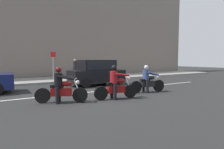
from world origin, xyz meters
name	(u,v)px	position (x,y,z in m)	size (l,w,h in m)	color
ground_plane	(93,95)	(0.00, 0.00, 0.00)	(80.00, 80.00, 0.00)	#262626
sidewalk_slab	(52,80)	(0.00, 8.00, 0.07)	(40.00, 4.40, 0.14)	gray
building_facade	(42,22)	(0.00, 11.40, 5.62)	(40.00, 1.40, 11.24)	slate
lane_marking_stripe	(91,92)	(0.33, 0.90, 0.00)	(18.00, 0.14, 0.01)	silver
motorcycle_with_rider_crimson	(116,85)	(0.51, -1.41, 0.65)	(2.12, 0.74, 1.57)	black
motorcycle_with_rider_black_leather	(61,88)	(-1.87, -0.86, 0.63)	(2.01, 1.14, 1.53)	black
motorcycle_with_rider_denim_blue	(147,81)	(2.97, -0.86, 0.63)	(2.17, 0.75, 1.52)	black
parked_hatchback_black	(97,72)	(1.92, 3.22, 0.93)	(3.84, 1.76, 1.80)	black
street_sign_post	(53,62)	(0.01, 7.54, 1.58)	(0.44, 0.08, 2.37)	gray
pedestrian_bystander	(75,67)	(2.00, 7.70, 1.16)	(0.34, 0.34, 1.75)	black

